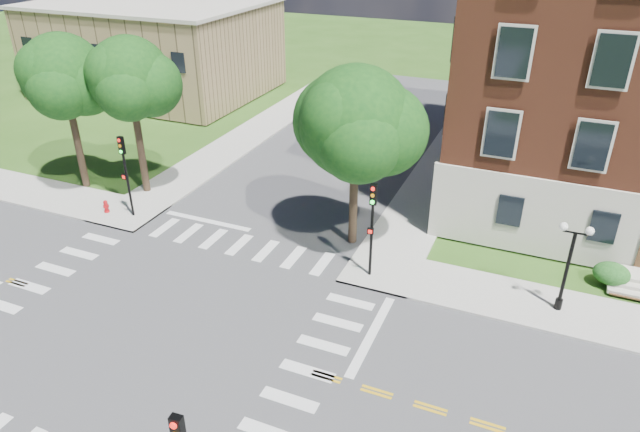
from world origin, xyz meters
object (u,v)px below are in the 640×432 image
at_px(traffic_signal_nw, 125,166).
at_px(twin_lamp_west, 568,263).
at_px(traffic_signal_ne, 372,219).
at_px(fire_hydrant, 106,207).

relative_size(traffic_signal_nw, twin_lamp_west, 1.13).
relative_size(traffic_signal_ne, twin_lamp_west, 1.13).
bearing_deg(traffic_signal_nw, traffic_signal_ne, -1.86).
bearing_deg(fire_hydrant, twin_lamp_west, 1.17).
relative_size(twin_lamp_west, fire_hydrant, 5.64).
bearing_deg(traffic_signal_ne, fire_hydrant, 179.33).
distance_m(traffic_signal_nw, fire_hydrant, 3.21).
distance_m(traffic_signal_nw, twin_lamp_west, 23.12).
bearing_deg(fire_hydrant, traffic_signal_nw, 9.55).
height_order(traffic_signal_ne, fire_hydrant, traffic_signal_ne).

